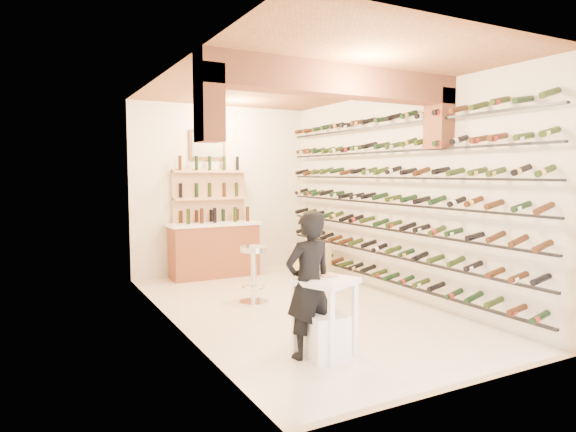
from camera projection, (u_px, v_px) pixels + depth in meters
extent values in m
plane|color=silver|center=(298.00, 308.00, 7.11)|extent=(6.00, 6.00, 0.00)
cube|color=beige|center=(222.00, 190.00, 9.62)|extent=(3.50, 0.02, 3.20)
cube|color=beige|center=(466.00, 210.00, 4.34)|extent=(3.50, 0.02, 3.20)
cube|color=beige|center=(174.00, 199.00, 6.16)|extent=(0.02, 6.00, 3.20)
cube|color=beige|center=(396.00, 194.00, 7.79)|extent=(0.02, 6.00, 3.20)
cube|color=brown|center=(298.00, 80.00, 6.84)|extent=(3.50, 6.00, 0.02)
cube|color=#995335|center=(339.00, 81.00, 5.97)|extent=(3.50, 0.35, 0.36)
cube|color=#995335|center=(209.00, 104.00, 5.24)|extent=(0.24, 0.35, 0.80)
cube|color=#995335|center=(439.00, 119.00, 6.77)|extent=(0.24, 0.35, 0.80)
cube|color=black|center=(386.00, 280.00, 7.84)|extent=(0.06, 5.70, 0.03)
cube|color=black|center=(387.00, 255.00, 7.80)|extent=(0.06, 5.70, 0.03)
cube|color=black|center=(387.00, 229.00, 7.77)|extent=(0.06, 5.70, 0.03)
cube|color=black|center=(388.00, 204.00, 7.73)|extent=(0.06, 5.70, 0.03)
cube|color=black|center=(388.00, 178.00, 7.70)|extent=(0.06, 5.70, 0.03)
cube|color=black|center=(389.00, 152.00, 7.66)|extent=(0.06, 5.70, 0.03)
cube|color=black|center=(389.00, 125.00, 7.63)|extent=(0.06, 5.70, 0.03)
cube|color=brown|center=(214.00, 251.00, 9.26)|extent=(1.60, 0.55, 0.96)
cube|color=white|center=(214.00, 224.00, 9.22)|extent=(1.70, 0.62, 0.05)
cube|color=tan|center=(209.00, 222.00, 9.46)|extent=(1.40, 0.10, 2.00)
cube|color=tan|center=(211.00, 251.00, 9.42)|extent=(1.40, 0.28, 0.04)
cube|color=tan|center=(211.00, 225.00, 9.37)|extent=(1.40, 0.28, 0.04)
cube|color=tan|center=(211.00, 198.00, 9.33)|extent=(1.40, 0.28, 0.04)
cube|color=tan|center=(210.00, 172.00, 9.29)|extent=(1.40, 0.28, 0.04)
cube|color=brown|center=(207.00, 145.00, 9.38)|extent=(0.70, 0.04, 0.55)
cube|color=#99998C|center=(208.00, 145.00, 9.35)|extent=(0.60, 0.01, 0.45)
cube|color=white|center=(325.00, 281.00, 5.24)|extent=(0.75, 0.75, 0.05)
cube|color=white|center=(331.00, 329.00, 4.96)|extent=(0.05, 0.05, 0.77)
cube|color=white|center=(355.00, 318.00, 5.31)|extent=(0.05, 0.05, 0.77)
cube|color=white|center=(295.00, 320.00, 5.24)|extent=(0.05, 0.05, 0.77)
cube|color=white|center=(319.00, 311.00, 5.59)|extent=(0.05, 0.05, 0.77)
cylinder|color=white|center=(328.00, 277.00, 5.28)|extent=(0.26, 0.26, 0.02)
cylinder|color=#BF7266|center=(328.00, 275.00, 5.28)|extent=(0.20, 0.20, 0.02)
cube|color=white|center=(316.00, 282.00, 5.03)|extent=(0.18, 0.18, 0.02)
cylinder|color=white|center=(304.00, 277.00, 5.31)|extent=(0.08, 0.08, 0.00)
cylinder|color=white|center=(304.00, 272.00, 5.30)|extent=(0.01, 0.01, 0.10)
cone|color=#540713|center=(304.00, 265.00, 5.29)|extent=(0.08, 0.08, 0.09)
cube|color=white|center=(327.00, 337.00, 5.16)|extent=(0.42, 0.42, 0.47)
imported|color=black|center=(309.00, 285.00, 5.18)|extent=(0.60, 0.42, 1.54)
cylinder|color=silver|center=(254.00, 302.00, 7.40)|extent=(0.44, 0.44, 0.03)
cylinder|color=silver|center=(254.00, 276.00, 7.36)|extent=(0.09, 0.09, 0.77)
cylinder|color=silver|center=(253.00, 249.00, 7.33)|extent=(0.42, 0.42, 0.08)
torus|color=silver|center=(254.00, 287.00, 7.38)|extent=(0.33, 0.33, 0.03)
cube|color=#DAB878|center=(313.00, 273.00, 8.82)|extent=(0.67, 0.56, 0.34)
cube|color=#DAB878|center=(313.00, 254.00, 8.79)|extent=(0.61, 0.48, 0.32)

